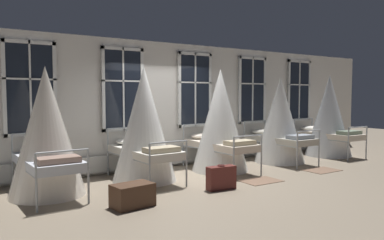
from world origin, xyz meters
TOP-DOWN VIEW (x-y plane):
  - ground at (0.00, 0.00)m, footprint 29.16×29.16m
  - back_wall_with_windows at (0.00, 1.42)m, footprint 15.58×0.10m
  - window_bank at (0.00, 1.30)m, footprint 10.88×0.10m
  - cot_second at (-2.92, 0.21)m, footprint 1.32×1.95m
  - cot_third at (-0.98, 0.28)m, footprint 1.32×1.95m
  - cot_fourth at (0.97, 0.24)m, footprint 1.32×1.94m
  - cot_fifth at (2.99, 0.27)m, footprint 1.32×1.94m
  - cot_sixth at (4.98, 0.23)m, footprint 1.32×1.95m
  - rug_fourth at (0.99, -1.11)m, footprint 0.82×0.58m
  - rug_fifth at (2.96, -1.11)m, footprint 0.81×0.57m
  - suitcase_dark at (-0.12, -1.19)m, footprint 0.58×0.26m
  - travel_trunk at (-1.97, -1.28)m, footprint 0.68×0.47m

SIDE VIEW (x-z plane):
  - ground at x=0.00m, z-range 0.00..0.00m
  - rug_fourth at x=0.99m, z-range 0.00..0.01m
  - rug_fifth at x=2.96m, z-range 0.00..0.01m
  - travel_trunk at x=-1.97m, z-range 0.00..0.37m
  - suitcase_dark at x=-0.12m, z-range -0.01..0.46m
  - window_bank at x=0.00m, z-range -0.32..2.46m
  - cot_fifth at x=2.99m, z-range -0.04..2.21m
  - cot_second at x=-2.92m, z-range -0.04..2.24m
  - cot_sixth at x=4.98m, z-range -0.04..2.31m
  - cot_third at x=-0.98m, z-range -0.04..2.32m
  - cot_fourth at x=0.97m, z-range -0.04..2.34m
  - back_wall_with_windows at x=0.00m, z-range 0.00..3.05m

